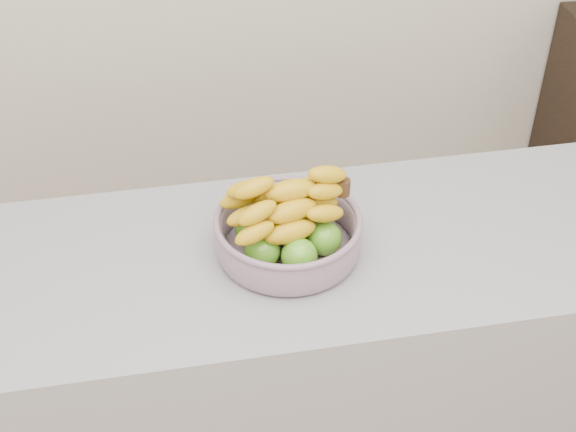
% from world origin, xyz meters
% --- Properties ---
extents(room_shell, '(4.05, 4.05, 2.73)m').
position_xyz_m(room_shell, '(0.00, 0.00, 1.71)').
color(room_shell, silver).
rests_on(room_shell, ground).
extents(counter, '(2.00, 0.60, 0.90)m').
position_xyz_m(counter, '(0.00, 0.76, 0.45)').
color(counter, gray).
rests_on(counter, ground).
extents(fruit_bowl, '(0.33, 0.33, 0.19)m').
position_xyz_m(fruit_bowl, '(0.08, 0.76, 0.96)').
color(fruit_bowl, '#919DAE').
rests_on(fruit_bowl, counter).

